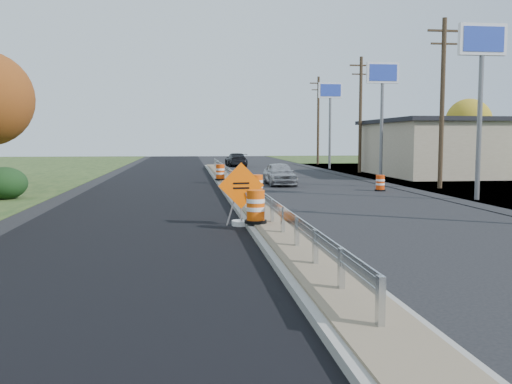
{
  "coord_description": "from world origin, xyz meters",
  "views": [
    {
      "loc": [
        -2.64,
        -21.41,
        2.81
      ],
      "look_at": [
        -0.43,
        -3.35,
        1.1
      ],
      "focal_mm": 40.0,
      "sensor_mm": 36.0,
      "label": 1
    }
  ],
  "objects": [
    {
      "name": "pylon_sign_mid",
      "position": [
        10.5,
        16.0,
        6.48
      ],
      "size": [
        2.2,
        0.3,
        7.9
      ],
      "color": "slate",
      "rests_on": "ground"
    },
    {
      "name": "barrel_median_far",
      "position": [
        -0.55,
        14.01,
        0.7
      ],
      "size": [
        0.67,
        0.67,
        0.98
      ],
      "color": "black",
      "rests_on": "median"
    },
    {
      "name": "pylon_sign_south",
      "position": [
        10.5,
        3.0,
        6.48
      ],
      "size": [
        2.2,
        0.3,
        7.9
      ],
      "color": "slate",
      "rests_on": "ground"
    },
    {
      "name": "ground",
      "position": [
        0.0,
        0.0,
        0.0
      ],
      "size": [
        140.0,
        140.0,
        0.0
      ],
      "primitive_type": "plane",
      "color": "black",
      "rests_on": "ground"
    },
    {
      "name": "barrel_median_mid",
      "position": [
        0.55,
        4.21,
        0.68
      ],
      "size": [
        0.64,
        0.64,
        0.94
      ],
      "color": "black",
      "rests_on": "median"
    },
    {
      "name": "hedge_north",
      "position": [
        -11.0,
        6.0,
        0.76
      ],
      "size": [
        2.09,
        2.09,
        1.52
      ],
      "primitive_type": "ellipsoid",
      "color": "black",
      "rests_on": "ground"
    },
    {
      "name": "pylon_sign_north",
      "position": [
        10.5,
        30.0,
        6.48
      ],
      "size": [
        2.2,
        0.3,
        7.9
      ],
      "color": "slate",
      "rests_on": "ground"
    },
    {
      "name": "car_dark_far",
      "position": [
        2.38,
        36.24,
        0.67
      ],
      "size": [
        2.1,
        4.73,
        1.35
      ],
      "primitive_type": "imported",
      "rotation": [
        0.0,
        0.0,
        3.19
      ],
      "color": "black",
      "rests_on": "ground"
    },
    {
      "name": "guardrail",
      "position": [
        0.0,
        9.0,
        0.73
      ],
      "size": [
        0.1,
        46.15,
        0.72
      ],
      "color": "silver",
      "rests_on": "median"
    },
    {
      "name": "barrel_median_near",
      "position": [
        -0.55,
        -4.26,
        0.72
      ],
      "size": [
        0.69,
        0.69,
        1.01
      ],
      "color": "black",
      "rests_on": "median"
    },
    {
      "name": "utility_pole_smid",
      "position": [
        11.5,
        9.0,
        4.93
      ],
      "size": [
        1.9,
        0.26,
        9.4
      ],
      "color": "#473523",
      "rests_on": "ground"
    },
    {
      "name": "median",
      "position": [
        0.0,
        8.0,
        0.11
      ],
      "size": [
        1.6,
        55.0,
        0.23
      ],
      "color": "gray",
      "rests_on": "ground"
    },
    {
      "name": "utility_pole_north",
      "position": [
        11.5,
        39.0,
        4.93
      ],
      "size": [
        1.9,
        0.26,
        9.4
      ],
      "color": "#473523",
      "rests_on": "ground"
    },
    {
      "name": "milled_overlay",
      "position": [
        -4.4,
        10.0,
        0.01
      ],
      "size": [
        7.2,
        120.0,
        0.01
      ],
      "primitive_type": "cube",
      "color": "black",
      "rests_on": "ground"
    },
    {
      "name": "tree_far_yellow",
      "position": [
        26.0,
        34.0,
        4.54
      ],
      "size": [
        4.62,
        4.62,
        6.86
      ],
      "color": "#473523",
      "rests_on": "ground"
    },
    {
      "name": "caution_sign",
      "position": [
        -0.9,
        -3.29,
        0.52
      ],
      "size": [
        1.48,
        0.62,
        2.05
      ],
      "rotation": [
        0.0,
        0.0,
        0.1
      ],
      "color": "white",
      "rests_on": "ground"
    },
    {
      "name": "barrel_shoulder_near",
      "position": [
        7.71,
        8.09,
        0.41
      ],
      "size": [
        0.58,
        0.58,
        0.86
      ],
      "color": "black",
      "rests_on": "ground"
    },
    {
      "name": "utility_pole_nmid",
      "position": [
        11.5,
        24.0,
        4.93
      ],
      "size": [
        1.9,
        0.26,
        9.4
      ],
      "color": "#473523",
      "rests_on": "ground"
    },
    {
      "name": "retail_building_near",
      "position": [
        20.99,
        20.0,
        2.16
      ],
      "size": [
        18.5,
        12.5,
        4.27
      ],
      "color": "tan",
      "rests_on": "ground"
    },
    {
      "name": "car_silver",
      "position": [
        2.96,
        12.57,
        0.69
      ],
      "size": [
        1.71,
        4.1,
        1.39
      ],
      "primitive_type": "imported",
      "rotation": [
        0.0,
        0.0,
        0.02
      ],
      "color": "#A6A5AA",
      "rests_on": "ground"
    }
  ]
}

